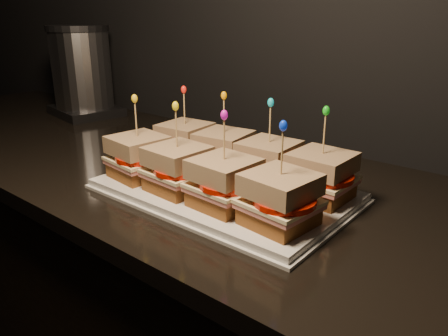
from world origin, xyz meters
The scene contains 63 objects.
granite_slab centered at (0.60, 1.68, 0.93)m, with size 2.49×0.65×0.03m, color black.
platter centered at (0.76, 1.61, 0.96)m, with size 0.46×0.29×0.02m, color silver.
platter_rim centered at (0.76, 1.61, 0.95)m, with size 0.48×0.30×0.01m, color silver.
sandwich_0_bread_bot centered at (0.60, 1.68, 0.98)m, with size 0.10×0.10×0.03m, color brown.
sandwich_0_ham centered at (0.60, 1.68, 1.00)m, with size 0.11×0.10×0.01m, color #C96C62.
sandwich_0_cheese centered at (0.60, 1.68, 1.00)m, with size 0.11×0.10×0.01m, color beige.
sandwich_0_tomato centered at (0.61, 1.68, 1.01)m, with size 0.10×0.10×0.01m, color red.
sandwich_0_bread_top centered at (0.60, 1.68, 1.03)m, with size 0.10×0.10×0.03m, color #5C3215.
sandwich_0_pick centered at (0.60, 1.68, 1.08)m, with size 0.00×0.00×0.09m, color tan.
sandwich_0_frill centered at (0.60, 1.68, 1.12)m, with size 0.01×0.01×0.02m, color red.
sandwich_1_bread_bot centered at (0.71, 1.68, 0.98)m, with size 0.10×0.10×0.03m, color brown.
sandwich_1_ham centered at (0.71, 1.68, 1.00)m, with size 0.11×0.10×0.01m, color #C96C62.
sandwich_1_cheese centered at (0.71, 1.68, 1.00)m, with size 0.11×0.10×0.01m, color beige.
sandwich_1_tomato centered at (0.72, 1.68, 1.01)m, with size 0.10×0.10×0.01m, color red.
sandwich_1_bread_top centered at (0.71, 1.68, 1.03)m, with size 0.10×0.10×0.03m, color #5C3215.
sandwich_1_pick centered at (0.71, 1.68, 1.08)m, with size 0.00×0.00×0.09m, color tan.
sandwich_1_frill centered at (0.71, 1.68, 1.12)m, with size 0.01×0.01×0.02m, color #F49805.
sandwich_2_bread_bot centered at (0.82, 1.68, 0.98)m, with size 0.10×0.10×0.03m, color brown.
sandwich_2_ham centered at (0.82, 1.68, 1.00)m, with size 0.11×0.10×0.01m, color #C96C62.
sandwich_2_cheese centered at (0.82, 1.68, 1.00)m, with size 0.11×0.10×0.01m, color beige.
sandwich_2_tomato centered at (0.83, 1.68, 1.01)m, with size 0.10×0.10×0.01m, color red.
sandwich_2_bread_top centered at (0.82, 1.68, 1.03)m, with size 0.10×0.10×0.03m, color #5C3215.
sandwich_2_pick centered at (0.82, 1.68, 1.08)m, with size 0.00×0.00×0.09m, color tan.
sandwich_2_frill centered at (0.82, 1.68, 1.12)m, with size 0.01×0.01×0.02m, color #13B5C4.
sandwich_3_bread_bot centered at (0.93, 1.68, 0.98)m, with size 0.10×0.10×0.03m, color brown.
sandwich_3_ham centered at (0.93, 1.68, 1.00)m, with size 0.11×0.10×0.01m, color #C96C62.
sandwich_3_cheese centered at (0.93, 1.68, 1.00)m, with size 0.11×0.10×0.01m, color beige.
sandwich_3_tomato centered at (0.94, 1.68, 1.01)m, with size 0.10×0.10×0.01m, color red.
sandwich_3_bread_top centered at (0.93, 1.68, 1.03)m, with size 0.10×0.10×0.03m, color #5C3215.
sandwich_3_pick centered at (0.93, 1.68, 1.08)m, with size 0.00×0.00×0.09m, color tan.
sandwich_3_frill centered at (0.93, 1.68, 1.12)m, with size 0.01×0.01×0.02m, color #18A818.
sandwich_4_bread_bot centered at (0.60, 1.55, 0.98)m, with size 0.10×0.10×0.03m, color brown.
sandwich_4_ham centered at (0.60, 1.55, 1.00)m, with size 0.11×0.10×0.01m, color #C96C62.
sandwich_4_cheese centered at (0.60, 1.55, 1.00)m, with size 0.11×0.10×0.01m, color beige.
sandwich_4_tomato centered at (0.61, 1.54, 1.01)m, with size 0.10×0.10×0.01m, color red.
sandwich_4_bread_top centered at (0.60, 1.55, 1.03)m, with size 0.10×0.10×0.03m, color #5C3215.
sandwich_4_pick centered at (0.60, 1.55, 1.08)m, with size 0.00×0.00×0.09m, color tan.
sandwich_4_frill centered at (0.60, 1.55, 1.12)m, with size 0.01×0.01×0.02m, color yellow.
sandwich_5_bread_bot centered at (0.71, 1.55, 0.98)m, with size 0.10×0.10×0.03m, color brown.
sandwich_5_ham centered at (0.71, 1.55, 1.00)m, with size 0.11×0.10×0.01m, color #C96C62.
sandwich_5_cheese centered at (0.71, 1.55, 1.00)m, with size 0.11×0.10×0.01m, color beige.
sandwich_5_tomato centered at (0.72, 1.54, 1.01)m, with size 0.10×0.10×0.01m, color red.
sandwich_5_bread_top centered at (0.71, 1.55, 1.03)m, with size 0.10×0.10×0.03m, color #5C3215.
sandwich_5_pick centered at (0.71, 1.55, 1.08)m, with size 0.00×0.00×0.09m, color tan.
sandwich_5_frill centered at (0.71, 1.55, 1.12)m, with size 0.01×0.01×0.02m, color yellow.
sandwich_6_bread_bot centered at (0.82, 1.55, 0.98)m, with size 0.10×0.10×0.03m, color brown.
sandwich_6_ham centered at (0.82, 1.55, 1.00)m, with size 0.11×0.10×0.01m, color #C96C62.
sandwich_6_cheese centered at (0.82, 1.55, 1.00)m, with size 0.11×0.10×0.01m, color beige.
sandwich_6_tomato centered at (0.83, 1.54, 1.01)m, with size 0.10×0.10×0.01m, color red.
sandwich_6_bread_top centered at (0.82, 1.55, 1.03)m, with size 0.10×0.10×0.03m, color #5C3215.
sandwich_6_pick centered at (0.82, 1.55, 1.08)m, with size 0.00×0.00×0.09m, color tan.
sandwich_6_frill centered at (0.82, 1.55, 1.12)m, with size 0.01×0.01×0.02m, color #CC14B0.
sandwich_7_bread_bot centered at (0.93, 1.55, 0.98)m, with size 0.10×0.10×0.03m, color brown.
sandwich_7_ham centered at (0.93, 1.55, 1.00)m, with size 0.11×0.10×0.01m, color #C96C62.
sandwich_7_cheese centered at (0.93, 1.55, 1.00)m, with size 0.11×0.10×0.01m, color beige.
sandwich_7_tomato centered at (0.94, 1.54, 1.01)m, with size 0.10×0.10×0.01m, color red.
sandwich_7_bread_top centered at (0.93, 1.55, 1.03)m, with size 0.10×0.10×0.03m, color #5C3215.
sandwich_7_pick centered at (0.93, 1.55, 1.08)m, with size 0.00×0.00×0.09m, color tan.
sandwich_7_frill centered at (0.93, 1.55, 1.12)m, with size 0.01×0.01×0.02m, color #0D31D2.
appliance_base centered at (-0.05, 1.85, 0.96)m, with size 0.23×0.19×0.03m, color #262628.
appliance_body centered at (-0.05, 1.85, 1.10)m, with size 0.19×0.19×0.25m, color silver.
appliance_lid centered at (-0.05, 1.85, 1.23)m, with size 0.20×0.20×0.02m, color #262628.
appliance centered at (-0.05, 1.85, 1.09)m, with size 0.23×0.19×0.29m, color silver, non-canonical shape.
Camera 1 is at (1.26, 1.02, 1.28)m, focal length 35.00 mm.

